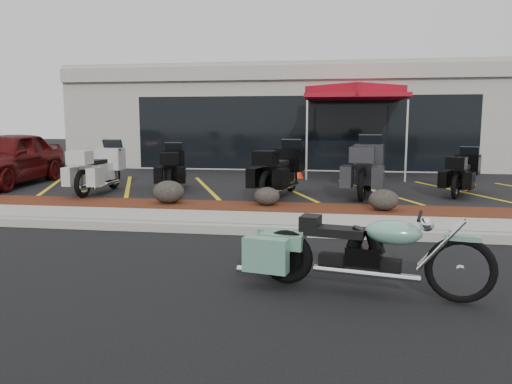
% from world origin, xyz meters
% --- Properties ---
extents(ground, '(90.00, 90.00, 0.00)m').
position_xyz_m(ground, '(0.00, 0.00, 0.00)').
color(ground, black).
rests_on(ground, ground).
extents(curb, '(24.00, 0.25, 0.15)m').
position_xyz_m(curb, '(0.00, 0.90, 0.07)').
color(curb, gray).
rests_on(curb, ground).
extents(sidewalk, '(24.00, 1.20, 0.15)m').
position_xyz_m(sidewalk, '(0.00, 1.60, 0.07)').
color(sidewalk, gray).
rests_on(sidewalk, ground).
extents(mulch_bed, '(24.00, 1.20, 0.16)m').
position_xyz_m(mulch_bed, '(0.00, 2.80, 0.08)').
color(mulch_bed, '#3E130E').
rests_on(mulch_bed, ground).
extents(upper_lot, '(26.00, 9.60, 0.15)m').
position_xyz_m(upper_lot, '(0.00, 8.20, 0.07)').
color(upper_lot, black).
rests_on(upper_lot, ground).
extents(dealership_building, '(18.00, 8.16, 4.00)m').
position_xyz_m(dealership_building, '(0.00, 14.47, 2.01)').
color(dealership_building, gray).
rests_on(dealership_building, ground).
extents(boulder_left, '(0.68, 0.57, 0.48)m').
position_xyz_m(boulder_left, '(-2.31, 2.88, 0.40)').
color(boulder_left, black).
rests_on(boulder_left, mulch_bed).
extents(boulder_mid, '(0.53, 0.45, 0.38)m').
position_xyz_m(boulder_mid, '(-0.19, 2.93, 0.35)').
color(boulder_mid, black).
rests_on(boulder_mid, mulch_bed).
extents(boulder_right, '(0.59, 0.49, 0.42)m').
position_xyz_m(boulder_right, '(2.16, 2.68, 0.37)').
color(boulder_right, black).
rests_on(boulder_right, mulch_bed).
extents(hero_cruiser, '(2.76, 1.22, 0.94)m').
position_xyz_m(hero_cruiser, '(2.50, -1.99, 0.47)').
color(hero_cruiser, '#68A288').
rests_on(hero_cruiser, ground).
extents(touring_white, '(0.86, 2.22, 1.29)m').
position_xyz_m(touring_white, '(-4.51, 4.94, 0.80)').
color(touring_white, silver).
rests_on(touring_white, upper_lot).
extents(touring_black_front, '(1.26, 2.17, 1.19)m').
position_xyz_m(touring_black_front, '(-3.14, 5.80, 0.74)').
color(touring_black_front, black).
rests_on(touring_black_front, upper_lot).
extents(touring_black_mid, '(1.39, 2.41, 1.32)m').
position_xyz_m(touring_black_mid, '(0.12, 5.16, 0.81)').
color(touring_black_mid, black).
rests_on(touring_black_mid, upper_lot).
extents(touring_grey, '(1.30, 2.57, 1.43)m').
position_xyz_m(touring_grey, '(2.05, 5.52, 0.87)').
color(touring_grey, '#2A2B2F').
rests_on(touring_grey, upper_lot).
extents(touring_black_rear, '(1.48, 2.09, 1.14)m').
position_xyz_m(touring_black_rear, '(4.48, 5.78, 0.72)').
color(touring_black_rear, black).
rests_on(touring_black_rear, upper_lot).
extents(parked_car, '(2.21, 4.55, 1.49)m').
position_xyz_m(parked_car, '(-7.78, 5.20, 0.90)').
color(parked_car, '#4D0B0B').
rests_on(parked_car, upper_lot).
extents(traffic_cone, '(0.39, 0.39, 0.51)m').
position_xyz_m(traffic_cone, '(0.05, 8.26, 0.40)').
color(traffic_cone, red).
rests_on(traffic_cone, upper_lot).
extents(popup_canopy, '(3.37, 3.37, 2.88)m').
position_xyz_m(popup_canopy, '(1.79, 9.18, 2.76)').
color(popup_canopy, silver).
rests_on(popup_canopy, upper_lot).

